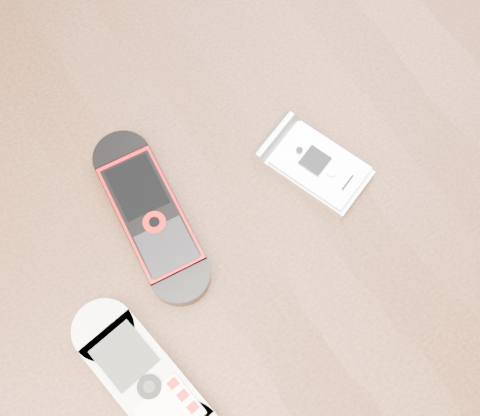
# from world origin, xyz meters

# --- Properties ---
(ground) EXTENTS (4.00, 4.00, 0.00)m
(ground) POSITION_xyz_m (0.00, 0.00, 0.00)
(ground) COLOR #472B19
(ground) RESTS_ON ground
(table) EXTENTS (1.20, 0.80, 0.75)m
(table) POSITION_xyz_m (0.00, 0.00, 0.64)
(table) COLOR black
(table) RESTS_ON ground
(nokia_white) EXTENTS (0.07, 0.16, 0.02)m
(nokia_white) POSITION_xyz_m (-0.14, -0.08, 0.76)
(nokia_white) COLOR silver
(nokia_white) RESTS_ON table
(nokia_black_red) EXTENTS (0.07, 0.17, 0.02)m
(nokia_black_red) POSITION_xyz_m (-0.06, 0.04, 0.76)
(nokia_black_red) COLOR black
(nokia_black_red) RESTS_ON table
(motorola_razr) EXTENTS (0.08, 0.11, 0.02)m
(motorola_razr) POSITION_xyz_m (0.08, -0.00, 0.76)
(motorola_razr) COLOR silver
(motorola_razr) RESTS_ON table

